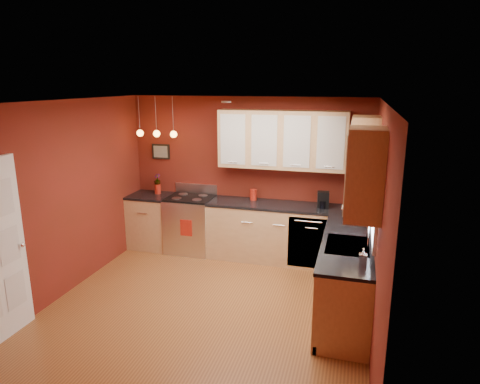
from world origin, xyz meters
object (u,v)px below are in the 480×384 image
(sink, at_px, (348,247))
(red_canister, at_px, (253,195))
(coffee_maker, at_px, (323,200))
(soap_pump, at_px, (363,257))
(gas_range, at_px, (191,224))

(sink, bearing_deg, red_canister, 133.56)
(red_canister, height_order, coffee_maker, coffee_maker)
(soap_pump, bearing_deg, gas_range, 143.77)
(gas_range, height_order, red_canister, red_canister)
(gas_range, height_order, coffee_maker, coffee_maker)
(red_canister, bearing_deg, coffee_maker, -7.00)
(sink, distance_m, soap_pump, 0.58)
(sink, bearing_deg, gas_range, 150.22)
(sink, bearing_deg, coffee_maker, 105.78)
(red_canister, bearing_deg, soap_pump, -51.66)
(soap_pump, bearing_deg, sink, 107.08)
(coffee_maker, bearing_deg, soap_pump, -80.26)
(red_canister, relative_size, soap_pump, 0.98)
(red_canister, bearing_deg, sink, -46.44)
(gas_range, relative_size, sink, 1.59)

